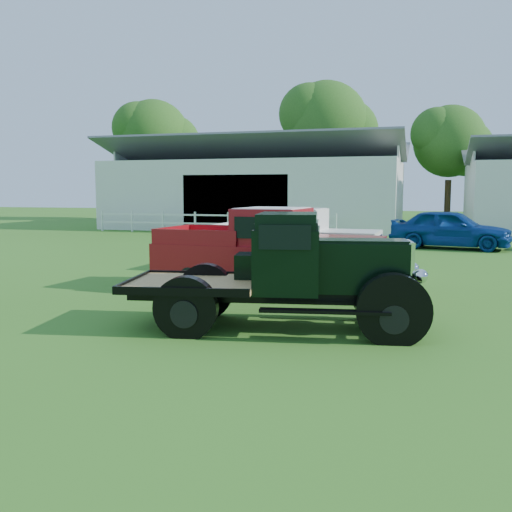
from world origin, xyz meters
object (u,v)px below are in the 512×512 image
(vintage_flatbed, at_px, (282,271))
(red_pickup, at_px, (268,249))
(white_pickup, at_px, (297,241))
(misc_car_blue, at_px, (450,229))

(vintage_flatbed, height_order, red_pickup, red_pickup)
(vintage_flatbed, distance_m, white_pickup, 7.09)
(vintage_flatbed, distance_m, misc_car_blue, 15.75)
(red_pickup, relative_size, misc_car_blue, 1.15)
(red_pickup, xyz_separation_m, misc_car_blue, (4.58, 11.81, -0.19))
(white_pickup, relative_size, misc_car_blue, 1.04)
(white_pickup, bearing_deg, misc_car_blue, 64.14)
(white_pickup, height_order, misc_car_blue, white_pickup)
(white_pickup, bearing_deg, vintage_flatbed, -76.55)
(vintage_flatbed, xyz_separation_m, white_pickup, (-1.28, 6.97, -0.09))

